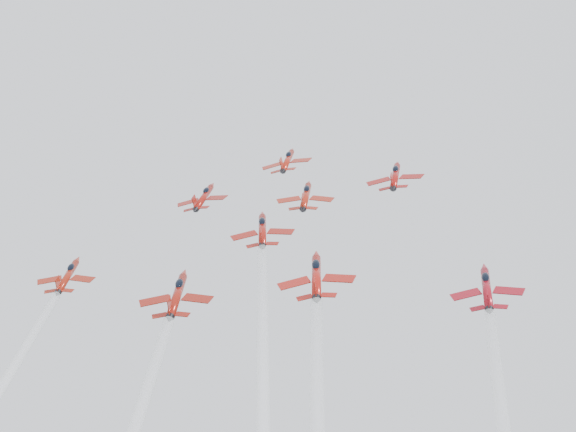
# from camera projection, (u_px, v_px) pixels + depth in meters

# --- Properties ---
(jet_lead) EXTENTS (9.69, 11.68, 9.57)m
(jet_lead) POSITION_uv_depth(u_px,v_px,m) (287.00, 160.00, 150.31)
(jet_lead) COLOR #AC2010
(jet_row2_left) EXTENTS (9.22, 11.11, 9.11)m
(jet_row2_left) POSITION_uv_depth(u_px,v_px,m) (204.00, 197.00, 138.07)
(jet_row2_left) COLOR maroon
(jet_row2_center) EXTENTS (9.59, 11.55, 9.47)m
(jet_row2_center) POSITION_uv_depth(u_px,v_px,m) (306.00, 196.00, 133.24)
(jet_row2_center) COLOR #AB2110
(jet_row2_right) EXTENTS (9.89, 11.92, 9.77)m
(jet_row2_right) POSITION_uv_depth(u_px,v_px,m) (395.00, 175.00, 136.92)
(jet_row2_right) COLOR #A6130F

